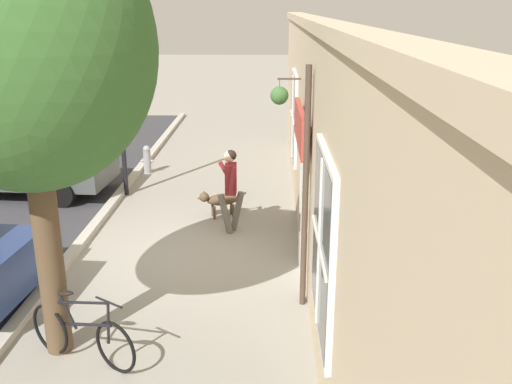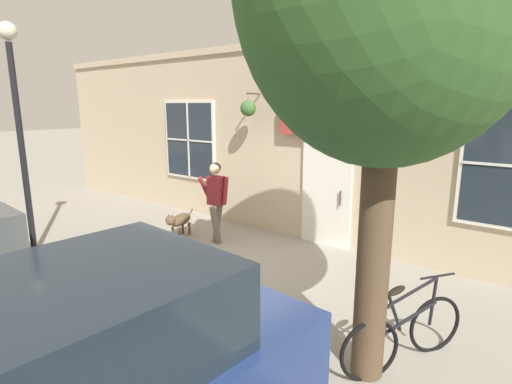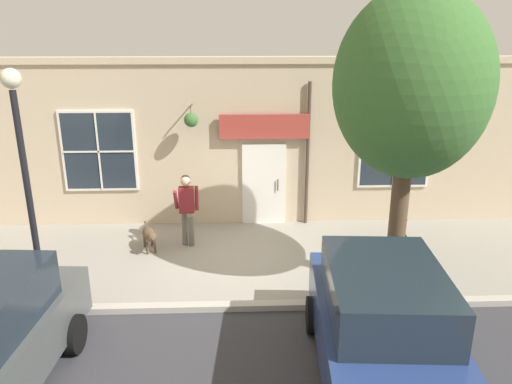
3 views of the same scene
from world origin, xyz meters
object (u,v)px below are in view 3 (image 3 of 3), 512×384
object	(u,v)px
leaning_bicycle	(400,258)
parked_car_mid_block	(384,331)
pedestrian_walking	(187,204)
street_tree_by_curb	(413,89)
dog_on_leash	(149,235)
street_lamp	(23,158)

from	to	relation	value
leaning_bicycle	parked_car_mid_block	distance (m)	3.55
pedestrian_walking	leaning_bicycle	xyz separation A→B (m)	(1.63, 4.47, -0.65)
street_tree_by_curb	parked_car_mid_block	size ratio (longest dim) A/B	1.27
dog_on_leash	street_tree_by_curb	world-z (taller)	street_tree_by_curb
leaning_bicycle	parked_car_mid_block	world-z (taller)	parked_car_mid_block
pedestrian_walking	street_lamp	xyz separation A→B (m)	(2.70, -2.34, 1.81)
pedestrian_walking	parked_car_mid_block	size ratio (longest dim) A/B	0.39
dog_on_leash	leaning_bicycle	bearing A→B (deg)	75.96
dog_on_leash	parked_car_mid_block	xyz separation A→B (m)	(4.59, 4.02, 0.48)
street_tree_by_curb	street_lamp	size ratio (longest dim) A/B	1.31
dog_on_leash	leaning_bicycle	distance (m)	5.47
pedestrian_walking	dog_on_leash	size ratio (longest dim) A/B	1.61
pedestrian_walking	leaning_bicycle	distance (m)	4.80
pedestrian_walking	leaning_bicycle	world-z (taller)	pedestrian_walking
pedestrian_walking	street_lamp	bearing A→B (deg)	-40.85
street_lamp	parked_car_mid_block	bearing A→B (deg)	68.36
leaning_bicycle	street_lamp	world-z (taller)	street_lamp
dog_on_leash	street_tree_by_curb	xyz separation A→B (m)	(1.76, 5.09, 3.45)
street_lamp	dog_on_leash	bearing A→B (deg)	148.05
street_tree_by_curb	leaning_bicycle	distance (m)	3.50
pedestrian_walking	street_tree_by_curb	size ratio (longest dim) A/B	0.31
pedestrian_walking	parked_car_mid_block	distance (m)	5.83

